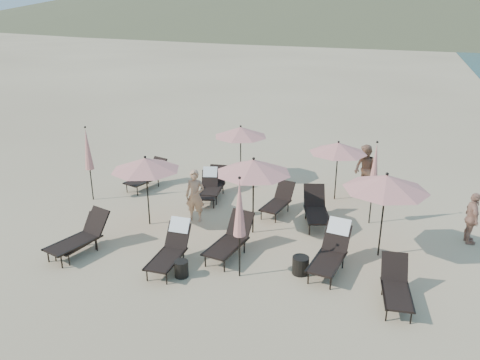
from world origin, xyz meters
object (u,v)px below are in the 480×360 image
(lounger_3, at_px, (230,239))
(side_table_1, at_px, (300,265))
(lounger_1, at_px, (81,236))
(umbrella_open_2, at_px, (386,183))
(umbrella_open_3, at_px, (241,132))
(lounger_0, at_px, (82,238))
(lounger_9, at_px, (278,201))
(umbrella_closed_1, at_px, (375,167))
(beachgoer_c, at_px, (472,218))
(lounger_8, at_px, (209,186))
(side_table_0, at_px, (181,269))
(lounger_7, at_px, (214,184))
(lounger_4, at_px, (331,250))
(umbrella_open_0, at_px, (145,164))
(lounger_5, at_px, (396,286))
(umbrella_closed_0, at_px, (240,208))
(lounger_10, at_px, (316,209))
(umbrella_open_4, at_px, (338,148))
(lounger_6, at_px, (148,176))
(umbrella_open_1, at_px, (254,166))
(lounger_2, at_px, (171,247))
(umbrella_closed_2, at_px, (88,149))
(beachgoer_a, at_px, (195,196))

(lounger_3, height_order, side_table_1, lounger_3)
(lounger_1, bearing_deg, umbrella_open_2, 33.17)
(umbrella_open_3, bearing_deg, lounger_3, -73.08)
(lounger_0, bearing_deg, lounger_9, 52.14)
(umbrella_closed_1, relative_size, beachgoer_c, 1.75)
(lounger_8, distance_m, side_table_0, 5.13)
(lounger_1, relative_size, lounger_7, 1.11)
(lounger_4, bearing_deg, umbrella_open_0, 179.38)
(lounger_5, distance_m, side_table_0, 5.13)
(lounger_9, height_order, umbrella_closed_0, umbrella_closed_0)
(lounger_5, relative_size, lounger_10, 0.88)
(lounger_1, distance_m, umbrella_open_0, 2.79)
(umbrella_open_0, bearing_deg, lounger_7, 70.54)
(lounger_3, distance_m, lounger_9, 3.21)
(lounger_4, bearing_deg, umbrella_open_4, 104.78)
(umbrella_open_4, bearing_deg, umbrella_open_0, -142.05)
(lounger_5, bearing_deg, umbrella_closed_1, 94.26)
(lounger_6, xyz_separation_m, lounger_10, (6.54, -0.98, 0.01))
(lounger_5, bearing_deg, lounger_8, 138.00)
(umbrella_open_0, xyz_separation_m, umbrella_open_1, (3.22, 0.53, 0.12))
(lounger_1, distance_m, umbrella_open_3, 7.43)
(lounger_4, height_order, lounger_10, lounger_4)
(side_table_1, bearing_deg, lounger_6, 148.86)
(lounger_7, relative_size, beachgoer_c, 1.15)
(lounger_5, xyz_separation_m, side_table_0, (-5.08, -0.64, -0.22))
(umbrella_closed_1, bearing_deg, umbrella_open_2, -78.26)
(lounger_9, distance_m, lounger_10, 1.36)
(umbrella_open_1, xyz_separation_m, umbrella_open_4, (1.90, 3.47, -0.21))
(umbrella_closed_0, distance_m, beachgoer_c, 6.90)
(lounger_8, height_order, umbrella_closed_1, umbrella_closed_1)
(lounger_10, bearing_deg, side_table_0, -139.00)
(lounger_0, distance_m, lounger_4, 6.75)
(lounger_0, bearing_deg, lounger_1, -81.46)
(lounger_2, bearing_deg, umbrella_closed_2, 143.90)
(umbrella_open_1, relative_size, side_table_1, 5.17)
(lounger_5, distance_m, lounger_9, 5.51)
(umbrella_open_3, relative_size, umbrella_open_4, 1.03)
(lounger_1, xyz_separation_m, umbrella_open_3, (2.18, 6.95, 1.46))
(beachgoer_a, bearing_deg, umbrella_open_1, -13.14)
(lounger_2, xyz_separation_m, beachgoer_a, (-0.57, 2.73, 0.32))
(lounger_8, height_order, umbrella_open_0, umbrella_open_0)
(lounger_8, bearing_deg, umbrella_closed_2, -176.76)
(lounger_7, height_order, beachgoer_c, beachgoer_c)
(lounger_7, distance_m, umbrella_closed_0, 5.63)
(lounger_3, height_order, lounger_6, lounger_3)
(umbrella_open_3, bearing_deg, side_table_1, -58.09)
(lounger_9, bearing_deg, umbrella_open_4, 58.41)
(lounger_6, height_order, umbrella_closed_2, umbrella_closed_2)
(lounger_4, distance_m, side_table_1, 0.89)
(lounger_2, relative_size, umbrella_closed_2, 0.67)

